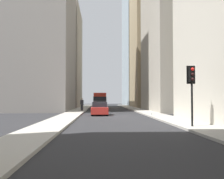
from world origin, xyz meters
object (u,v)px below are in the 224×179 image
sedan_red (100,109)px  pedestrian (82,104)px  delivery_truck (100,101)px  traffic_light_foreground (192,82)px  discarded_bottle (151,114)px

sedan_red → pedestrian: size_ratio=2.48×
delivery_truck → traffic_light_foreground: traffic_light_foreground is taller
sedan_red → pedestrian: 8.26m
pedestrian → discarded_bottle: size_ratio=6.41×
discarded_bottle → pedestrian: bearing=36.2°
sedan_red → discarded_bottle: size_ratio=15.93×
traffic_light_foreground → discarded_bottle: traffic_light_foreground is taller
discarded_bottle → traffic_light_foreground: bearing=-178.1°
pedestrian → traffic_light_foreground: bearing=-159.3°
sedan_red → traffic_light_foreground: (-13.31, -5.52, 2.13)m
delivery_truck → discarded_bottle: delivery_truck is taller
sedan_red → traffic_light_foreground: 14.57m
delivery_truck → discarded_bottle: (-21.88, -5.16, -1.21)m
traffic_light_foreground → pedestrian: bearing=20.7°
traffic_light_foreground → pedestrian: (21.18, 7.99, -1.72)m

